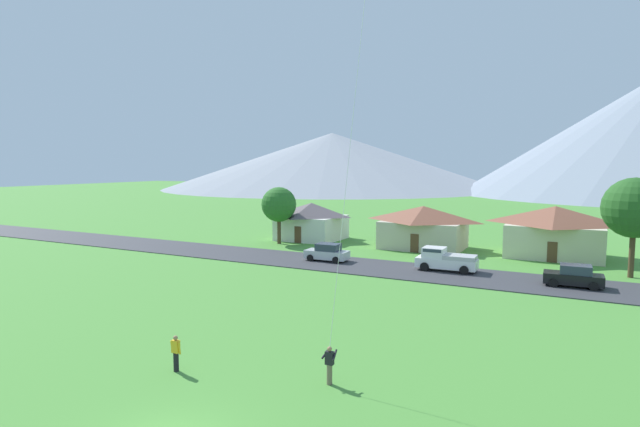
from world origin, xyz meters
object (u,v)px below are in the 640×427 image
at_px(parked_car_black_mid_west, 574,276).
at_px(parked_car_silver_west_end, 327,253).
at_px(house_leftmost, 555,231).
at_px(tree_center, 635,208).
at_px(house_right_center, 423,226).
at_px(house_left_center, 312,220).
at_px(pickup_truck_white_west_side, 445,259).
at_px(tree_left_of_center, 279,205).
at_px(watcher_person, 176,353).

bearing_deg(parked_car_black_mid_west, parked_car_silver_west_end, 178.39).
bearing_deg(house_leftmost, tree_center, -50.88).
bearing_deg(house_leftmost, parked_car_black_mid_west, -81.58).
bearing_deg(house_right_center, tree_center, -18.57).
relative_size(house_right_center, tree_center, 1.14).
height_order(house_leftmost, house_right_center, house_leftmost).
bearing_deg(house_left_center, house_leftmost, 1.78).
distance_m(house_left_center, parked_car_black_mid_west, 32.34).
bearing_deg(pickup_truck_white_west_side, house_left_center, 149.67).
xyz_separation_m(house_right_center, tree_left_of_center, (-16.09, -4.68, 2.18)).
height_order(house_leftmost, tree_left_of_center, tree_left_of_center).
bearing_deg(watcher_person, house_leftmost, 70.74).
xyz_separation_m(house_leftmost, pickup_truck_white_west_side, (-8.18, -12.27, -1.62)).
bearing_deg(pickup_truck_white_west_side, tree_center, 18.00).
distance_m(house_leftmost, house_left_center, 27.69).
height_order(house_leftmost, parked_car_black_mid_west, house_leftmost).
distance_m(parked_car_silver_west_end, pickup_truck_white_west_side, 11.27).
height_order(house_left_center, tree_left_of_center, tree_left_of_center).
xyz_separation_m(house_left_center, house_right_center, (14.32, -0.18, 0.09)).
bearing_deg(tree_center, parked_car_black_mid_west, -124.85).
distance_m(house_right_center, tree_left_of_center, 16.89).
height_order(house_left_center, watcher_person, house_left_center).
bearing_deg(tree_center, parked_car_silver_west_end, -168.11).
height_order(tree_center, parked_car_black_mid_west, tree_center).
xyz_separation_m(tree_left_of_center, tree_center, (35.63, -1.89, 1.17)).
height_order(house_right_center, tree_left_of_center, tree_left_of_center).
relative_size(tree_left_of_center, parked_car_silver_west_end, 1.58).
height_order(tree_center, watcher_person, tree_center).
xyz_separation_m(tree_left_of_center, watcher_person, (15.61, -33.88, -3.77)).
distance_m(house_leftmost, parked_car_silver_west_end, 23.44).
height_order(parked_car_silver_west_end, pickup_truck_white_west_side, pickup_truck_white_west_side).
relative_size(tree_center, parked_car_silver_west_end, 1.96).
bearing_deg(watcher_person, house_right_center, 89.29).
bearing_deg(parked_car_silver_west_end, tree_center, 11.89).
height_order(parked_car_silver_west_end, parked_car_black_mid_west, same).
height_order(house_leftmost, tree_center, tree_center).
xyz_separation_m(parked_car_silver_west_end, parked_car_black_mid_west, (21.43, -0.60, 0.00)).
bearing_deg(tree_center, house_right_center, 161.43).
height_order(tree_left_of_center, parked_car_silver_west_end, tree_left_of_center).
height_order(house_right_center, parked_car_black_mid_west, house_right_center).
bearing_deg(parked_car_black_mid_west, watcher_person, -121.37).
bearing_deg(parked_car_silver_west_end, house_left_center, 124.23).
height_order(house_right_center, tree_center, tree_center).
bearing_deg(tree_left_of_center, tree_center, -3.03).
distance_m(house_right_center, pickup_truck_white_west_side, 12.45).
distance_m(house_leftmost, tree_left_of_center, 30.06).
distance_m(house_leftmost, watcher_person, 41.98).
relative_size(house_leftmost, house_left_center, 1.25).
height_order(parked_car_silver_west_end, watcher_person, parked_car_silver_west_end).
bearing_deg(tree_left_of_center, parked_car_silver_west_end, -35.99).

